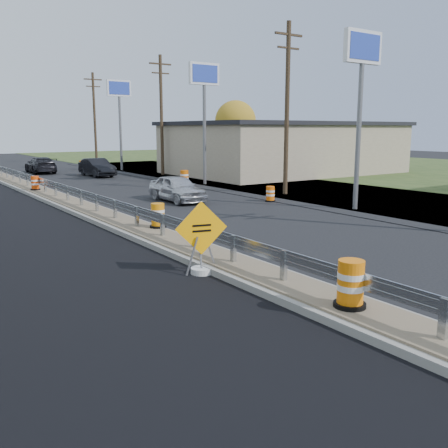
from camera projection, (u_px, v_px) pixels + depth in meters
ground at (194, 254)px, 14.84m from camera, size 140.00×140.00×0.00m
median at (97, 214)px, 21.30m from camera, size 1.60×55.00×0.23m
guardrail at (89, 197)px, 21.99m from camera, size 0.10×46.15×0.72m
retail_building_near at (284, 147)px, 42.30m from camera, size 18.50×12.50×4.27m
pylon_sign_south at (362, 64)px, 21.90m from camera, size 2.20×0.30×7.90m
pylon_sign_mid at (204, 85)px, 32.42m from camera, size 2.20×0.30×7.90m
pylon_sign_north at (119, 97)px, 43.76m from camera, size 2.20×0.30×7.90m
utility_pole_smid at (287, 106)px, 27.60m from camera, size 1.90×0.26×9.40m
utility_pole_nmid at (161, 113)px, 39.75m from camera, size 1.90×0.26×9.40m
utility_pole_north at (95, 117)px, 51.89m from camera, size 1.90×0.26×9.40m
tree_far_yellow at (235, 121)px, 55.98m from camera, size 4.62×4.62×6.86m
caution_sign at (202, 256)px, 12.74m from camera, size 1.33×0.57×1.89m
barrel_median_near at (351, 285)px, 9.72m from camera, size 0.64×0.64×0.94m
barrel_median_mid at (158, 216)px, 17.65m from camera, size 0.59×0.59×0.86m
barrel_median_far at (35, 183)px, 28.62m from camera, size 0.54×0.54×0.79m
barrel_shoulder_near at (270, 194)px, 25.62m from camera, size 0.54×0.54×0.79m
barrel_shoulder_mid at (184, 178)px, 33.22m from camera, size 0.67×0.67×0.99m
barrel_shoulder_far at (82, 165)px, 45.72m from camera, size 0.59×0.59×0.87m
car_silver at (177, 188)px, 25.62m from camera, size 1.63×4.00×1.36m
car_dark_mid at (97, 167)px, 39.33m from camera, size 1.66×4.34×1.41m
car_dark_far at (41, 165)px, 42.27m from camera, size 2.10×4.77×1.36m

